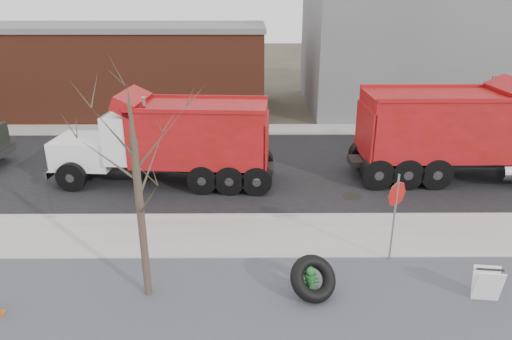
{
  "coord_description": "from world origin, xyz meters",
  "views": [
    {
      "loc": [
        -0.62,
        -11.99,
        6.9
      ],
      "look_at": [
        -0.52,
        2.29,
        1.4
      ],
      "focal_mm": 32.0,
      "sensor_mm": 36.0,
      "label": 1
    }
  ],
  "objects_px": {
    "fire_hydrant": "(310,283)",
    "dump_truck_red_b": "(172,138)",
    "truck_tire": "(313,279)",
    "stop_sign": "(396,203)",
    "dump_truck_red_a": "(468,130)",
    "sandwich_board": "(487,284)"
  },
  "relations": [
    {
      "from": "dump_truck_red_a",
      "to": "truck_tire",
      "type": "bearing_deg",
      "value": -132.34
    },
    {
      "from": "sandwich_board",
      "to": "dump_truck_red_a",
      "type": "distance_m",
      "value": 8.56
    },
    {
      "from": "truck_tire",
      "to": "stop_sign",
      "type": "height_order",
      "value": "stop_sign"
    },
    {
      "from": "dump_truck_red_a",
      "to": "dump_truck_red_b",
      "type": "relative_size",
      "value": 1.15
    },
    {
      "from": "dump_truck_red_b",
      "to": "truck_tire",
      "type": "bearing_deg",
      "value": 125.29
    },
    {
      "from": "truck_tire",
      "to": "sandwich_board",
      "type": "distance_m",
      "value": 4.13
    },
    {
      "from": "truck_tire",
      "to": "dump_truck_red_a",
      "type": "relative_size",
      "value": 0.15
    },
    {
      "from": "stop_sign",
      "to": "sandwich_board",
      "type": "xyz_separation_m",
      "value": [
        1.8,
        -1.79,
        -1.31
      ]
    },
    {
      "from": "sandwich_board",
      "to": "stop_sign",
      "type": "bearing_deg",
      "value": 142.43
    },
    {
      "from": "fire_hydrant",
      "to": "sandwich_board",
      "type": "xyz_separation_m",
      "value": [
        4.2,
        -0.21,
        0.08
      ]
    },
    {
      "from": "fire_hydrant",
      "to": "dump_truck_red_b",
      "type": "distance_m",
      "value": 8.67
    },
    {
      "from": "fire_hydrant",
      "to": "truck_tire",
      "type": "distance_m",
      "value": 0.16
    },
    {
      "from": "dump_truck_red_a",
      "to": "dump_truck_red_b",
      "type": "height_order",
      "value": "dump_truck_red_a"
    },
    {
      "from": "fire_hydrant",
      "to": "dump_truck_red_b",
      "type": "bearing_deg",
      "value": 111.85
    },
    {
      "from": "dump_truck_red_b",
      "to": "sandwich_board",
      "type": "bearing_deg",
      "value": 142.66
    },
    {
      "from": "truck_tire",
      "to": "dump_truck_red_a",
      "type": "height_order",
      "value": "dump_truck_red_a"
    },
    {
      "from": "stop_sign",
      "to": "dump_truck_red_b",
      "type": "distance_m",
      "value": 8.92
    },
    {
      "from": "truck_tire",
      "to": "dump_truck_red_b",
      "type": "distance_m",
      "value": 8.7
    },
    {
      "from": "dump_truck_red_b",
      "to": "fire_hydrant",
      "type": "bearing_deg",
      "value": 124.98
    },
    {
      "from": "stop_sign",
      "to": "dump_truck_red_b",
      "type": "relative_size",
      "value": 0.3
    },
    {
      "from": "sandwich_board",
      "to": "fire_hydrant",
      "type": "bearing_deg",
      "value": -175.52
    },
    {
      "from": "sandwich_board",
      "to": "truck_tire",
      "type": "bearing_deg",
      "value": -175.25
    }
  ]
}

